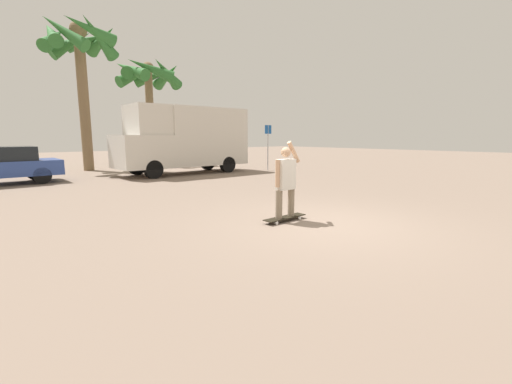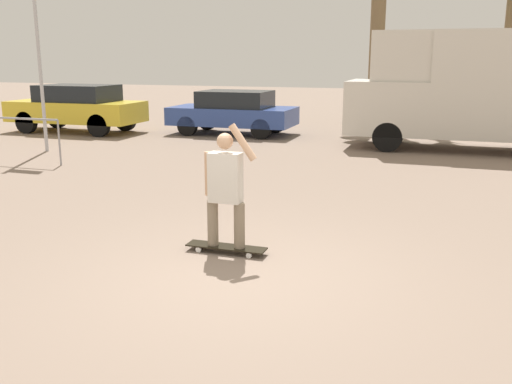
{
  "view_description": "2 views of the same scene",
  "coord_description": "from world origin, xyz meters",
  "px_view_note": "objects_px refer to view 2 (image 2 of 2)",
  "views": [
    {
      "loc": [
        -5.5,
        -4.14,
        1.76
      ],
      "look_at": [
        -0.82,
        1.24,
        0.6
      ],
      "focal_mm": 24.0,
      "sensor_mm": 36.0,
      "label": 1
    },
    {
      "loc": [
        2.13,
        -5.73,
        2.46
      ],
      "look_at": [
        -0.14,
        1.05,
        0.76
      ],
      "focal_mm": 40.0,
      "sensor_mm": 36.0,
      "label": 2
    }
  ],
  "objects_px": {
    "skateboard": "(226,247)",
    "flagpole": "(40,35)",
    "parked_car_yellow": "(76,107)",
    "parked_car_blue": "(233,111)",
    "person_skateboarder": "(225,184)",
    "camper_van": "(475,87)"
  },
  "relations": [
    {
      "from": "camper_van",
      "to": "parked_car_blue",
      "type": "bearing_deg",
      "value": 171.67
    },
    {
      "from": "flagpole",
      "to": "person_skateboarder",
      "type": "bearing_deg",
      "value": -39.07
    },
    {
      "from": "camper_van",
      "to": "flagpole",
      "type": "distance_m",
      "value": 11.33
    },
    {
      "from": "person_skateboarder",
      "to": "parked_car_blue",
      "type": "height_order",
      "value": "person_skateboarder"
    },
    {
      "from": "parked_car_blue",
      "to": "camper_van",
      "type": "bearing_deg",
      "value": -8.33
    },
    {
      "from": "parked_car_yellow",
      "to": "person_skateboarder",
      "type": "bearing_deg",
      "value": -46.67
    },
    {
      "from": "flagpole",
      "to": "parked_car_blue",
      "type": "bearing_deg",
      "value": 54.01
    },
    {
      "from": "person_skateboarder",
      "to": "parked_car_yellow",
      "type": "distance_m",
      "value": 13.24
    },
    {
      "from": "camper_van",
      "to": "parked_car_blue",
      "type": "height_order",
      "value": "camper_van"
    },
    {
      "from": "skateboard",
      "to": "parked_car_yellow",
      "type": "height_order",
      "value": "parked_car_yellow"
    },
    {
      "from": "parked_car_blue",
      "to": "parked_car_yellow",
      "type": "relative_size",
      "value": 0.9
    },
    {
      "from": "skateboard",
      "to": "flagpole",
      "type": "height_order",
      "value": "flagpole"
    },
    {
      "from": "skateboard",
      "to": "flagpole",
      "type": "bearing_deg",
      "value": 140.93
    },
    {
      "from": "parked_car_yellow",
      "to": "flagpole",
      "type": "relative_size",
      "value": 0.85
    },
    {
      "from": "parked_car_yellow",
      "to": "parked_car_blue",
      "type": "bearing_deg",
      "value": 12.53
    },
    {
      "from": "skateboard",
      "to": "camper_van",
      "type": "distance_m",
      "value": 10.36
    },
    {
      "from": "person_skateboarder",
      "to": "parked_car_yellow",
      "type": "height_order",
      "value": "person_skateboarder"
    },
    {
      "from": "skateboard",
      "to": "parked_car_blue",
      "type": "relative_size",
      "value": 0.26
    },
    {
      "from": "skateboard",
      "to": "parked_car_yellow",
      "type": "bearing_deg",
      "value": 133.33
    },
    {
      "from": "person_skateboarder",
      "to": "camper_van",
      "type": "height_order",
      "value": "camper_van"
    },
    {
      "from": "skateboard",
      "to": "flagpole",
      "type": "xyz_separation_m",
      "value": [
        -7.41,
        6.02,
        2.92
      ]
    },
    {
      "from": "parked_car_yellow",
      "to": "camper_van",
      "type": "bearing_deg",
      "value": 0.41
    }
  ]
}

